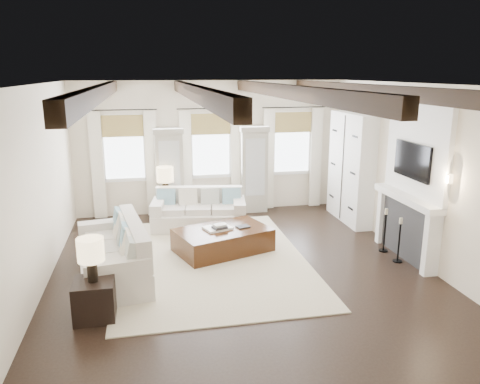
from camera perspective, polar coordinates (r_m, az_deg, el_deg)
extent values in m
plane|color=black|center=(8.34, 0.18, -9.55)|extent=(7.50, 7.50, 0.00)
cube|color=#F4E8CF|center=(11.46, -3.61, 5.43)|extent=(6.50, 0.04, 3.20)
cube|color=#F4E8CF|center=(4.40, 10.22, -9.86)|extent=(6.50, 0.04, 3.20)
cube|color=#F4E8CF|center=(7.86, -23.70, 0.03)|extent=(0.04, 7.50, 3.20)
cube|color=#F4E8CF|center=(9.04, 20.81, 2.07)|extent=(0.04, 7.50, 3.20)
cube|color=white|center=(7.62, 0.20, 13.01)|extent=(6.50, 7.50, 0.04)
cube|color=black|center=(7.50, -16.86, 11.46)|extent=(0.16, 7.40, 0.22)
cube|color=black|center=(7.51, -5.55, 12.00)|extent=(0.16, 7.40, 0.22)
cube|color=black|center=(7.81, 5.72, 12.09)|extent=(0.16, 7.40, 0.22)
cube|color=black|center=(8.35, 15.49, 11.80)|extent=(0.16, 7.40, 0.22)
cube|color=white|center=(11.33, -13.96, 5.19)|extent=(0.90, 0.03, 1.45)
cube|color=olive|center=(11.20, -14.13, 7.81)|extent=(0.94, 0.04, 0.50)
cube|color=white|center=(11.34, -16.99, 3.04)|extent=(0.28, 0.08, 2.50)
cube|color=white|center=(11.28, -10.71, 3.36)|extent=(0.28, 0.08, 2.50)
cylinder|color=black|center=(11.11, -14.26, 9.68)|extent=(1.60, 0.02, 0.02)
cube|color=white|center=(11.42, -3.59, 5.66)|extent=(0.90, 0.03, 1.45)
cube|color=olive|center=(11.29, -3.59, 8.27)|extent=(0.94, 0.04, 0.50)
cube|color=white|center=(11.32, -6.61, 3.56)|extent=(0.28, 0.08, 2.50)
cube|color=white|center=(11.49, -0.42, 3.81)|extent=(0.28, 0.08, 2.50)
cylinder|color=black|center=(11.21, -3.59, 10.12)|extent=(1.60, 0.02, 0.02)
cube|color=white|center=(11.87, 6.31, 5.93)|extent=(0.90, 0.03, 1.45)
cube|color=olive|center=(11.75, 6.47, 8.45)|extent=(0.94, 0.04, 0.50)
cube|color=white|center=(11.66, 3.50, 3.95)|extent=(0.28, 0.08, 2.50)
cube|color=white|center=(12.04, 9.22, 4.12)|extent=(0.28, 0.08, 2.50)
cylinder|color=black|center=(11.67, 6.60, 10.23)|extent=(1.60, 0.02, 0.02)
cube|color=#A5A193|center=(11.26, -8.58, 2.03)|extent=(0.64, 0.38, 2.00)
cube|color=#B2B7BA|center=(11.03, -8.55, 2.57)|extent=(0.48, 0.02, 1.40)
cube|color=#A5A193|center=(11.08, -8.79, 7.39)|extent=(0.70, 0.42, 0.12)
cube|color=#A5A193|center=(11.54, 1.64, 2.49)|extent=(0.64, 0.38, 2.00)
cube|color=#B2B7BA|center=(11.31, 1.88, 3.02)|extent=(0.48, 0.02, 1.40)
cube|color=#A5A193|center=(11.36, 1.68, 7.72)|extent=(0.70, 0.42, 0.12)
cube|color=#262628|center=(9.26, 19.76, -4.30)|extent=(0.18, 1.50, 1.10)
cube|color=black|center=(9.29, 19.52, -5.19)|extent=(0.10, 0.90, 0.70)
cube|color=white|center=(8.59, 22.32, -5.99)|extent=(0.26, 0.14, 1.10)
cube|color=white|center=(9.92, 17.16, -2.87)|extent=(0.26, 0.14, 1.10)
cube|color=white|center=(9.06, 19.71, -0.68)|extent=(0.32, 1.90, 0.12)
cube|color=white|center=(8.93, 20.83, 5.19)|extent=(0.10, 1.90, 1.80)
cube|color=black|center=(8.93, 20.30, 3.61)|extent=(0.07, 1.10, 0.64)
cylinder|color=#FFD899|center=(8.11, 24.19, 1.48)|extent=(0.10, 0.10, 0.14)
cube|color=silver|center=(11.04, 13.37, 2.87)|extent=(0.40, 1.70, 2.50)
cube|color=black|center=(10.95, 12.37, 2.84)|extent=(0.01, 0.02, 2.40)
cube|color=beige|center=(8.80, -3.59, -8.19)|extent=(3.44, 4.75, 0.02)
cube|color=silver|center=(10.45, -5.02, -3.41)|extent=(2.16, 1.23, 0.39)
cube|color=silver|center=(10.67, -4.99, -0.59)|extent=(1.95, 0.51, 0.49)
cube|color=silver|center=(10.44, -9.97, -1.76)|extent=(0.38, 0.90, 0.25)
cube|color=silver|center=(10.36, -0.10, -1.67)|extent=(0.38, 0.90, 0.25)
cube|color=silver|center=(10.37, -8.17, -2.13)|extent=(0.63, 0.66, 0.14)
cube|color=silver|center=(10.33, -5.06, -2.11)|extent=(0.63, 0.66, 0.14)
cube|color=silver|center=(10.32, -1.93, -2.07)|extent=(0.63, 0.66, 0.14)
cube|color=#6A9EB2|center=(10.56, -8.99, -0.71)|extent=(0.44, 0.27, 0.42)
cube|color=silver|center=(10.52, -6.35, -0.68)|extent=(0.44, 0.27, 0.42)
cube|color=beige|center=(10.50, -3.70, -0.65)|extent=(0.44, 0.27, 0.42)
cube|color=#6A9EB2|center=(10.50, -1.05, -0.63)|extent=(0.44, 0.27, 0.42)
cube|color=silver|center=(8.27, -15.28, -8.69)|extent=(1.37, 2.39, 0.43)
cube|color=silver|center=(8.13, -12.75, -5.26)|extent=(0.58, 2.16, 0.54)
cube|color=silver|center=(9.07, -16.06, -4.26)|extent=(1.00, 0.43, 0.28)
cube|color=silver|center=(7.22, -14.68, -9.06)|extent=(1.00, 0.43, 0.28)
cube|color=silver|center=(8.74, -16.17, -5.42)|extent=(0.73, 0.70, 0.15)
cube|color=silver|center=(8.16, -15.80, -6.84)|extent=(0.73, 0.70, 0.15)
cube|color=silver|center=(7.58, -15.36, -8.48)|extent=(0.73, 0.70, 0.15)
cube|color=#6A9EB2|center=(8.86, -14.68, -3.50)|extent=(0.30, 0.48, 0.47)
cube|color=silver|center=(8.56, -14.44, -4.13)|extent=(0.30, 0.48, 0.47)
cube|color=beige|center=(8.25, -14.18, -4.81)|extent=(0.30, 0.48, 0.47)
cube|color=#6A9EB2|center=(7.95, -13.90, -5.54)|extent=(0.30, 0.48, 0.47)
cube|color=silver|center=(7.65, -13.61, -6.33)|extent=(0.30, 0.48, 0.47)
cube|color=beige|center=(7.35, -13.28, -7.19)|extent=(0.30, 0.48, 0.47)
cube|color=black|center=(9.10, -2.12, -5.89)|extent=(2.00, 1.60, 0.46)
cube|color=white|center=(9.03, -2.75, -4.40)|extent=(0.60, 0.52, 0.04)
cube|color=#262628|center=(8.94, -2.50, -4.32)|extent=(0.31, 0.27, 0.04)
cube|color=beige|center=(8.96, -2.50, -4.05)|extent=(0.26, 0.23, 0.03)
cube|color=#262628|center=(9.11, 0.35, -4.25)|extent=(0.29, 0.25, 0.03)
cube|color=black|center=(7.06, -17.29, -12.40)|extent=(0.56, 0.56, 0.56)
cylinder|color=black|center=(6.88, -17.56, -9.16)|extent=(0.14, 0.14, 0.31)
cylinder|color=#F9D89E|center=(6.76, -17.76, -6.70)|extent=(0.37, 0.37, 0.33)
cube|color=black|center=(10.99, -8.96, -1.97)|extent=(0.42, 0.42, 0.64)
cylinder|color=black|center=(10.86, -9.06, 0.44)|extent=(0.15, 0.15, 0.32)
cylinder|color=#F9D89E|center=(10.79, -9.13, 2.14)|extent=(0.38, 0.38, 0.34)
cylinder|color=black|center=(9.18, 18.63, -7.97)|extent=(0.17, 0.17, 0.02)
cylinder|color=black|center=(9.05, 18.81, -5.85)|extent=(0.03, 0.03, 0.75)
cylinder|color=beige|center=(8.92, 19.03, -3.34)|extent=(0.06, 0.06, 0.11)
cylinder|color=black|center=(9.60, 17.06, -6.83)|extent=(0.17, 0.17, 0.02)
cylinder|color=black|center=(9.48, 17.23, -4.75)|extent=(0.03, 0.03, 0.76)
cylinder|color=beige|center=(9.35, 17.42, -2.29)|extent=(0.07, 0.07, 0.11)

